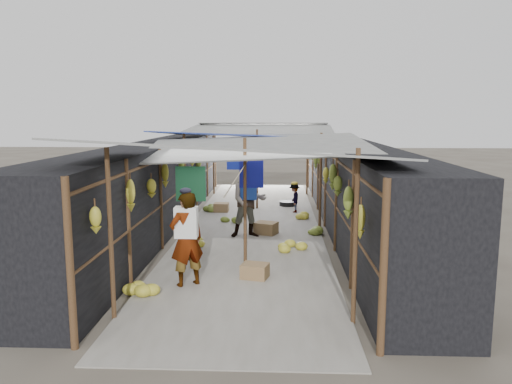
# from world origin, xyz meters

# --- Properties ---
(ground) EXTENTS (80.00, 80.00, 0.00)m
(ground) POSITION_xyz_m (0.00, 0.00, 0.00)
(ground) COLOR #6B6356
(ground) RESTS_ON ground
(aisle_slab) EXTENTS (3.60, 16.00, 0.02)m
(aisle_slab) POSITION_xyz_m (0.00, 6.50, 0.01)
(aisle_slab) COLOR #9E998E
(aisle_slab) RESTS_ON ground
(stall_left) EXTENTS (1.40, 15.00, 2.30)m
(stall_left) POSITION_xyz_m (-2.70, 6.50, 1.15)
(stall_left) COLOR black
(stall_left) RESTS_ON ground
(stall_right) EXTENTS (1.40, 15.00, 2.30)m
(stall_right) POSITION_xyz_m (2.70, 6.50, 1.15)
(stall_right) COLOR black
(stall_right) RESTS_ON ground
(crate_near) EXTENTS (0.56, 0.50, 0.29)m
(crate_near) POSITION_xyz_m (0.25, 1.95, 0.15)
(crate_near) COLOR #98734D
(crate_near) RESTS_ON ground
(crate_mid) EXTENTS (0.66, 0.60, 0.32)m
(crate_mid) POSITION_xyz_m (0.38, 5.47, 0.16)
(crate_mid) COLOR #98734D
(crate_mid) RESTS_ON ground
(crate_back) EXTENTS (0.47, 0.38, 0.29)m
(crate_back) POSITION_xyz_m (-1.11, 8.41, 0.15)
(crate_back) COLOR #98734D
(crate_back) RESTS_ON ground
(black_basin) EXTENTS (0.56, 0.56, 0.17)m
(black_basin) POSITION_xyz_m (1.01, 9.54, 0.08)
(black_basin) COLOR black
(black_basin) RESTS_ON ground
(vendor_elderly) EXTENTS (0.75, 0.69, 1.73)m
(vendor_elderly) POSITION_xyz_m (-0.95, 1.51, 0.86)
(vendor_elderly) COLOR white
(vendor_elderly) RESTS_ON ground
(shopper_blue) EXTENTS (1.01, 0.84, 1.86)m
(shopper_blue) POSITION_xyz_m (-0.05, 5.18, 0.93)
(shopper_blue) COLOR #2043A1
(shopper_blue) RESTS_ON ground
(vendor_seated) EXTENTS (0.40, 0.63, 0.93)m
(vendor_seated) POSITION_xyz_m (1.20, 8.40, 0.46)
(vendor_seated) COLOR #4E4A44
(vendor_seated) RESTS_ON ground
(market_canopy) EXTENTS (5.62, 15.20, 2.77)m
(market_canopy) POSITION_xyz_m (0.02, 6.84, 2.41)
(market_canopy) COLOR brown
(market_canopy) RESTS_ON ground
(hanging_bananas) EXTENTS (3.95, 14.17, 0.83)m
(hanging_bananas) POSITION_xyz_m (-0.16, 6.64, 1.64)
(hanging_bananas) COLOR gold
(hanging_bananas) RESTS_ON ground
(floor_bananas) EXTENTS (3.70, 7.95, 0.33)m
(floor_bananas) POSITION_xyz_m (-0.07, 5.61, 0.15)
(floor_bananas) COLOR gold
(floor_bananas) RESTS_ON ground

